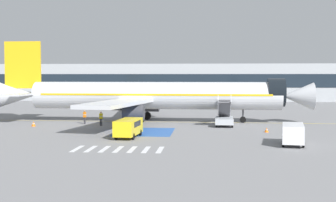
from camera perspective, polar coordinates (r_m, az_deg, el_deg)
ground_plane at (r=63.96m, az=-1.72°, el=-2.54°), size 600.00×600.00×0.00m
apron_leadline_yellow at (r=63.87m, az=-1.52°, el=-2.54°), size 77.67×2.38×0.01m
apron_stand_patch_blue at (r=52.56m, az=-2.88°, el=-3.77°), size 6.36×8.21×0.01m
apron_walkway_bar_0 at (r=41.26m, az=-11.03°, el=-5.73°), size 0.44×3.60×0.01m
apron_walkway_bar_1 at (r=40.95m, az=-9.40°, el=-5.78°), size 0.44×3.60×0.01m
apron_walkway_bar_2 at (r=40.68m, az=-7.76°, el=-5.83°), size 0.44×3.60×0.01m
apron_walkway_bar_3 at (r=40.44m, az=-6.09°, el=-5.87°), size 0.44×3.60×0.01m
apron_walkway_bar_4 at (r=40.23m, az=-4.40°, el=-5.91°), size 0.44×3.60×0.01m
apron_walkway_bar_5 at (r=40.06m, az=-2.70°, el=-5.94°), size 0.44×3.60×0.01m
apron_walkway_bar_6 at (r=39.92m, az=-0.98°, el=-5.97°), size 0.44×3.60×0.01m
airliner at (r=63.71m, az=-2.13°, el=0.67°), size 43.38×33.83×11.07m
boarding_stairs_forward at (r=58.81m, az=6.87°, el=-2.09°), size 2.33×5.28×3.99m
fuel_tanker at (r=86.03m, az=-5.77°, el=0.09°), size 8.75×3.73×3.52m
service_van_0 at (r=43.94m, az=14.99°, el=-3.73°), size 2.57×4.82×1.90m
service_van_1 at (r=47.83m, az=-4.85°, el=-3.11°), size 2.30×5.31×1.85m
ground_crew_0 at (r=59.36m, az=-8.17°, el=-2.00°), size 0.44×0.25×1.79m
ground_crew_1 at (r=61.84m, az=-10.13°, el=-1.82°), size 0.36×0.48×1.79m
traffic_cone_0 at (r=53.21m, az=11.92°, el=-3.47°), size 0.47×0.47×0.53m
traffic_cone_1 at (r=60.48m, az=-16.08°, el=-2.70°), size 0.54×0.54×0.60m
terminal_building at (r=120.39m, az=0.19°, el=2.31°), size 135.47×12.10×9.20m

